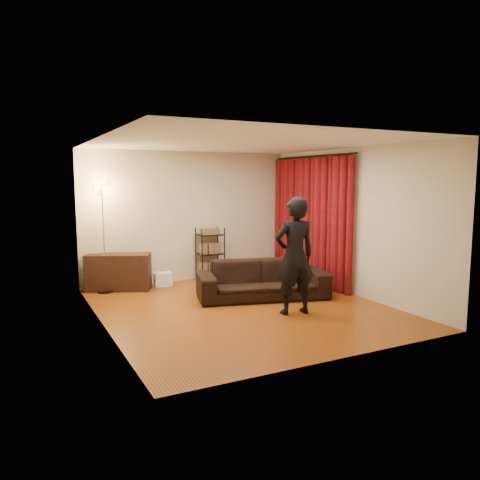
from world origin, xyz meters
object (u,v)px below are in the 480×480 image
storage_boxes (163,279)px  floor_lamp (103,236)px  media_cabinet (118,272)px  person (294,256)px  sofa (262,280)px  wire_shelf (210,254)px

storage_boxes → floor_lamp: (-1.13, 0.01, 0.92)m
media_cabinet → floor_lamp: bearing=-140.0°
storage_boxes → person: bearing=-65.5°
sofa → media_cabinet: 2.82m
floor_lamp → media_cabinet: bearing=15.4°
person → wire_shelf: size_ratio=1.66×
person → storage_boxes: 3.17m
storage_boxes → floor_lamp: floor_lamp is taller
sofa → wire_shelf: wire_shelf is taller
sofa → media_cabinet: bearing=155.6°
sofa → floor_lamp: size_ratio=1.08×
person → wire_shelf: 2.96m
person → floor_lamp: 3.69m
media_cabinet → wire_shelf: wire_shelf is taller
media_cabinet → floor_lamp: floor_lamp is taller
sofa → floor_lamp: 3.08m
media_cabinet → floor_lamp: 0.77m
media_cabinet → sofa: bearing=-15.2°
sofa → wire_shelf: (-0.23, 1.85, 0.22)m
wire_shelf → floor_lamp: 2.27m
person → storage_boxes: person is taller
storage_boxes → wire_shelf: wire_shelf is taller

